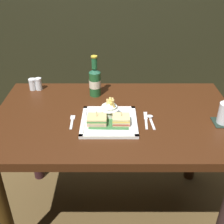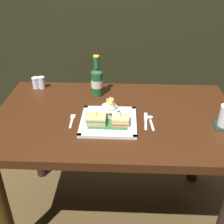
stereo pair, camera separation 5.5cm
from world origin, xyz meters
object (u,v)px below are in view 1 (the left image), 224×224
Objects in this scene: sandwich_half_right at (121,120)px; spoon at (150,118)px; fork at (72,121)px; knife at (146,119)px; square_plate at (109,122)px; dining_table at (115,133)px; beer_bottle at (95,81)px; salt_shaker at (32,85)px; fries_cup at (109,109)px; sandwich_half_left at (97,120)px; pepper_shaker at (39,85)px.

sandwich_half_right is 0.65× the size of spoon.
fork is 0.78× the size of knife.
fork is (-0.19, 0.01, -0.00)m from square_plate.
dining_table is 0.22m from spoon.
square_plate is at bearing 162.73° from sandwich_half_right.
salt_shaker is (-0.39, 0.07, -0.06)m from beer_bottle.
sandwich_half_right is 0.10m from fries_cup.
fries_cup is 0.80× the size of spoon.
fork is 0.38m from knife.
fork is at bearing -109.60° from beer_bottle.
dining_table is at bearing 106.42° from sandwich_half_right.
sandwich_half_right is 0.35× the size of beer_bottle.
beer_bottle is 0.32m from fork.
beer_bottle is (-0.08, 0.31, 0.08)m from square_plate.
dining_table is 12.09× the size of fries_cup.
fork is (-0.13, 0.03, -0.03)m from sandwich_half_left.
spoon reaches higher than knife.
sandwich_half_left is 0.90× the size of fries_cup.
beer_bottle reaches higher than dining_table.
square_plate is at bearing -91.70° from fries_cup.
dining_table is at bearing 68.11° from square_plate.
knife is at bearing -165.49° from spoon.
dining_table is 0.20m from knife.
salt_shaker is at bearing 136.19° from sandwich_half_left.
knife is at bearing -45.30° from beer_bottle.
dining_table is 0.61m from salt_shaker.
knife is 2.30× the size of salt_shaker.
beer_bottle is 0.41m from spoon.
square_plate is 2.18× the size of fork.
spoon is (0.27, 0.05, -0.03)m from sandwich_half_left.
square_plate is at bearing -40.94° from pepper_shaker.
pepper_shaker is at bearing 133.47° from sandwich_half_left.
fries_cup is (-0.03, -0.02, 0.17)m from dining_table.
fork is 1.69× the size of pepper_shaker.
beer_bottle is 0.40m from salt_shaker.
spoon is (0.18, -0.04, 0.12)m from dining_table.
fork is at bearing -177.62° from knife.
spoon is at bearing -5.61° from fries_cup.
dining_table is 4.59× the size of square_plate.
sandwich_half_left is 0.10m from fries_cup.
salt_shaker is (-0.66, 0.35, 0.03)m from knife.
sandwich_half_left reaches higher than sandwich_half_right.
square_plate is 0.61m from salt_shaker.
knife is at bearing 8.78° from square_plate.
spoon is at bearing -13.28° from dining_table.
fries_cup is at bearing 12.59° from fork.
fork is at bearing 165.99° from sandwich_half_left.
sandwich_half_left is at bearing -14.01° from fork.
square_plate is 2.92× the size of sandwich_half_left.
fries_cup reaches higher than knife.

